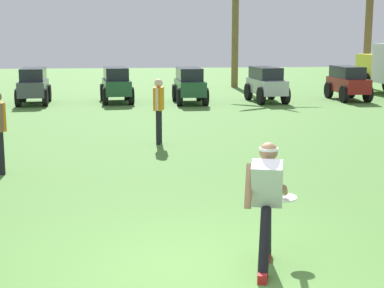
{
  "coord_description": "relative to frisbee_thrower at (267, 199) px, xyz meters",
  "views": [
    {
      "loc": [
        -0.67,
        -6.01,
        2.6
      ],
      "look_at": [
        0.23,
        3.01,
        0.9
      ],
      "focal_mm": 55.0,
      "sensor_mm": 36.0,
      "label": 1
    }
  ],
  "objects": [
    {
      "name": "parked_car_slot_d",
      "position": [
        0.66,
        16.05,
        -0.07
      ],
      "size": [
        1.21,
        2.43,
        1.34
      ],
      "color": "#235133",
      "rests_on": "ground_plane"
    },
    {
      "name": "parked_car_slot_c",
      "position": [
        -2.13,
        16.61,
        -0.07
      ],
      "size": [
        1.38,
        2.49,
        1.34
      ],
      "color": "#235133",
      "rests_on": "ground_plane"
    },
    {
      "name": "parked_car_slot_b",
      "position": [
        -5.21,
        16.39,
        -0.07
      ],
      "size": [
        1.29,
        2.46,
        1.34
      ],
      "color": "#474C51",
      "rests_on": "ground_plane"
    },
    {
      "name": "palm_tree_left_of_centre",
      "position": [
        9.87,
        21.7,
        3.23
      ],
      "size": [
        3.11,
        3.28,
        6.82
      ],
      "color": "brown",
      "rests_on": "ground_plane"
    },
    {
      "name": "ground_plane",
      "position": [
        -0.79,
        -0.2,
        -0.79
      ],
      "size": [
        80.0,
        80.0,
        0.0
      ],
      "primitive_type": "plane",
      "color": "#4F8137"
    },
    {
      "name": "frisbee_thrower",
      "position": [
        0.0,
        0.0,
        0.0
      ],
      "size": [
        0.66,
        1.04,
        1.41
      ],
      "color": "black",
      "rests_on": "ground_plane"
    },
    {
      "name": "teammate_deep",
      "position": [
        -0.87,
        7.68,
        0.15
      ],
      "size": [
        0.28,
        0.49,
        1.56
      ],
      "color": "black",
      "rests_on": "ground_plane"
    },
    {
      "name": "palm_tree_far_left",
      "position": [
        3.53,
        22.66,
        3.34
      ],
      "size": [
        3.35,
        3.49,
        7.13
      ],
      "color": "brown",
      "rests_on": "ground_plane"
    },
    {
      "name": "parked_car_slot_e",
      "position": [
        3.66,
        16.2,
        -0.07
      ],
      "size": [
        1.36,
        2.48,
        1.34
      ],
      "color": "#B7BABF",
      "rests_on": "ground_plane"
    },
    {
      "name": "frisbee_in_flight",
      "position": [
        0.35,
        0.49,
        -0.14
      ],
      "size": [
        0.29,
        0.29,
        0.05
      ],
      "color": "white"
    },
    {
      "name": "parked_car_slot_f",
      "position": [
        7.03,
        16.49,
        -0.07
      ],
      "size": [
        1.2,
        2.43,
        1.34
      ],
      "color": "maroon",
      "rests_on": "ground_plane"
    }
  ]
}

